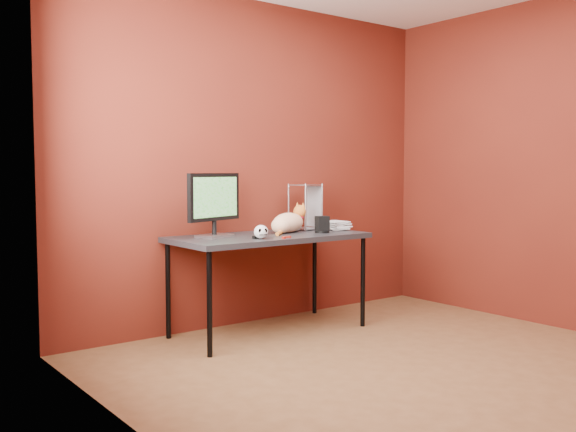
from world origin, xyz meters
TOP-DOWN VIEW (x-y plane):
  - room at (0.00, 0.00)m, footprint 3.52×3.52m
  - desk at (-0.15, 1.37)m, footprint 1.50×0.70m
  - monitor at (-0.57, 1.47)m, footprint 0.52×0.25m
  - cat at (0.07, 1.42)m, footprint 0.45×0.31m
  - skull_mug at (-0.37, 1.16)m, footprint 0.10×0.11m
  - speaker at (0.28, 1.25)m, footprint 0.11×0.11m
  - book_stack at (0.48, 1.41)m, footprint 0.22×0.25m
  - wire_rack at (0.34, 1.54)m, footprint 0.25×0.22m
  - pocket_knife at (-0.20, 1.08)m, footprint 0.08×0.04m
  - black_gadget at (-0.39, 1.20)m, footprint 0.05×0.04m
  - washer at (-0.20, 1.08)m, footprint 0.04×0.04m

SIDE VIEW (x-z plane):
  - desk at x=-0.15m, z-range 0.32..1.07m
  - washer at x=-0.20m, z-range 0.75..0.75m
  - pocket_knife at x=-0.20m, z-range 0.75..0.77m
  - black_gadget at x=-0.39m, z-range 0.75..0.77m
  - skull_mug at x=-0.37m, z-range 0.75..0.85m
  - speaker at x=0.28m, z-range 0.75..0.88m
  - cat at x=0.07m, z-range 0.71..0.95m
  - wire_rack at x=0.34m, z-range 0.75..1.13m
  - monitor at x=-0.57m, z-range 0.78..1.25m
  - book_stack at x=0.48m, z-range 0.75..1.58m
  - room at x=0.00m, z-range 0.14..2.75m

